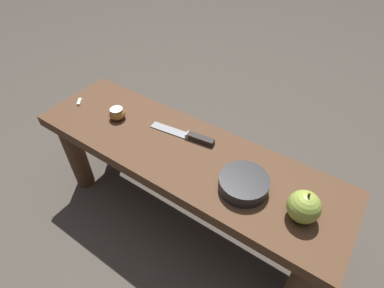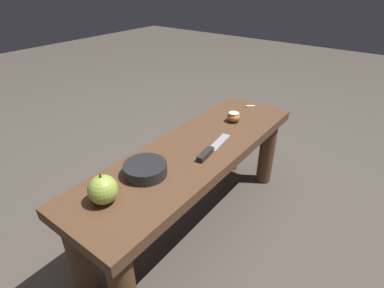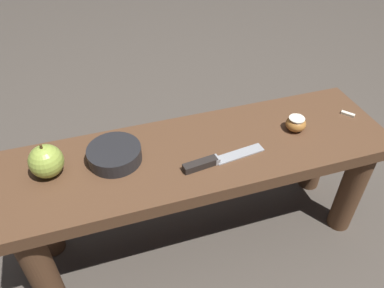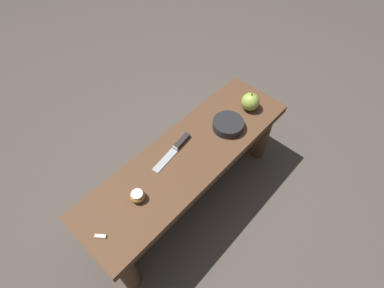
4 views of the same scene
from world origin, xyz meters
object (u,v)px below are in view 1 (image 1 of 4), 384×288
object	(u,v)px
apple_whole	(304,207)
bowl	(244,183)
wooden_bench	(183,168)
knife	(191,136)
apple_cut	(116,114)

from	to	relation	value
apple_whole	bowl	distance (m)	0.17
wooden_bench	knife	xyz separation A→B (m)	(0.01, -0.06, 0.10)
knife	bowl	bearing A→B (deg)	152.14
wooden_bench	bowl	distance (m)	0.26
bowl	apple_whole	bearing A→B (deg)	-179.87
wooden_bench	bowl	size ratio (longest dim) A/B	7.58
knife	apple_whole	bearing A→B (deg)	160.32
wooden_bench	knife	distance (m)	0.12
wooden_bench	knife	bearing A→B (deg)	-83.79
knife	apple_cut	bearing A→B (deg)	6.03
wooden_bench	bowl	xyz separation A→B (m)	(-0.24, 0.03, 0.11)
knife	apple_whole	world-z (taller)	apple_whole
wooden_bench	apple_cut	size ratio (longest dim) A/B	18.39
wooden_bench	apple_cut	distance (m)	0.31
wooden_bench	knife	size ratio (longest dim) A/B	4.57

